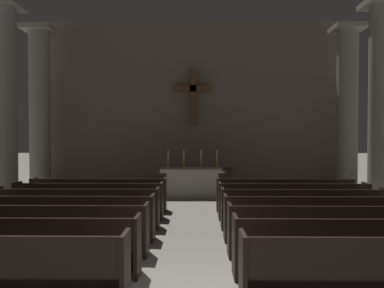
{
  "coord_description": "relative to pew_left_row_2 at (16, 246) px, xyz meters",
  "views": [
    {
      "loc": [
        0.17,
        -5.0,
        2.21
      ],
      "look_at": [
        0.0,
        7.54,
        1.89
      ],
      "focal_mm": 36.69,
      "sensor_mm": 36.0,
      "label": 1
    }
  ],
  "objects": [
    {
      "name": "column_left_fourth",
      "position": [
        -2.98,
        8.36,
        2.5
      ],
      "size": [
        1.13,
        1.13,
        6.13
      ],
      "color": "gray",
      "rests_on": "ground"
    },
    {
      "name": "candlestick_outer_left",
      "position": [
        1.8,
        7.66,
        0.73
      ],
      "size": [
        0.16,
        0.16,
        0.64
      ],
      "color": "#B79338",
      "rests_on": "altar"
    },
    {
      "name": "pew_right_row_3",
      "position": [
        5.3,
        1.03,
        0.0
      ],
      "size": [
        3.84,
        0.5,
        0.95
      ],
      "color": "black",
      "rests_on": "ground"
    },
    {
      "name": "pew_right_row_5",
      "position": [
        5.3,
        3.09,
        0.0
      ],
      "size": [
        3.84,
        0.5,
        0.95
      ],
      "color": "black",
      "rests_on": "ground"
    },
    {
      "name": "pew_right_row_4",
      "position": [
        5.3,
        2.06,
        0.0
      ],
      "size": [
        3.84,
        0.5,
        0.95
      ],
      "color": "black",
      "rests_on": "ground"
    },
    {
      "name": "candlestick_inner_left",
      "position": [
        2.35,
        7.66,
        0.73
      ],
      "size": [
        0.16,
        0.16,
        0.64
      ],
      "color": "#B79338",
      "rests_on": "altar"
    },
    {
      "name": "pew_right_row_2",
      "position": [
        5.3,
        0.0,
        0.0
      ],
      "size": [
        3.84,
        0.5,
        0.95
      ],
      "color": "black",
      "rests_on": "ground"
    },
    {
      "name": "pew_left_row_7",
      "position": [
        0.0,
        5.15,
        0.0
      ],
      "size": [
        3.84,
        0.5,
        0.95
      ],
      "color": "black",
      "rests_on": "ground"
    },
    {
      "name": "pew_right_row_7",
      "position": [
        5.3,
        5.15,
        0.0
      ],
      "size": [
        3.84,
        0.5,
        0.95
      ],
      "color": "black",
      "rests_on": "ground"
    },
    {
      "name": "pew_left_row_3",
      "position": [
        0.0,
        1.03,
        0.0
      ],
      "size": [
        3.84,
        0.5,
        0.95
      ],
      "color": "black",
      "rests_on": "ground"
    },
    {
      "name": "candlestick_outer_right",
      "position": [
        3.5,
        7.66,
        0.73
      ],
      "size": [
        0.16,
        0.16,
        0.64
      ],
      "color": "#B79338",
      "rests_on": "altar"
    },
    {
      "name": "column_right_fourth",
      "position": [
        8.28,
        8.36,
        2.5
      ],
      "size": [
        1.13,
        1.13,
        6.13
      ],
      "color": "gray",
      "rests_on": "ground"
    },
    {
      "name": "candlestick_inner_right",
      "position": [
        2.95,
        7.66,
        0.73
      ],
      "size": [
        0.16,
        0.16,
        0.64
      ],
      "color": "#B79338",
      "rests_on": "altar"
    },
    {
      "name": "pew_left_row_6",
      "position": [
        0.0,
        4.12,
        0.0
      ],
      "size": [
        3.84,
        0.5,
        0.95
      ],
      "color": "black",
      "rests_on": "ground"
    },
    {
      "name": "pew_left_row_5",
      "position": [
        0.0,
        3.09,
        0.0
      ],
      "size": [
        3.84,
        0.5,
        0.95
      ],
      "color": "black",
      "rests_on": "ground"
    },
    {
      "name": "pew_left_row_4",
      "position": [
        0.0,
        2.06,
        0.0
      ],
      "size": [
        3.84,
        0.5,
        0.95
      ],
      "color": "black",
      "rests_on": "ground"
    },
    {
      "name": "pew_right_row_6",
      "position": [
        5.3,
        4.12,
        0.0
      ],
      "size": [
        3.84,
        0.5,
        0.95
      ],
      "color": "black",
      "rests_on": "ground"
    },
    {
      "name": "column_left_third",
      "position": [
        -2.98,
        5.69,
        2.5
      ],
      "size": [
        1.13,
        1.13,
        6.13
      ],
      "color": "gray",
      "rests_on": "ground"
    },
    {
      "name": "pew_left_row_2",
      "position": [
        0.0,
        0.0,
        0.0
      ],
      "size": [
        3.84,
        0.5,
        0.95
      ],
      "color": "black",
      "rests_on": "ground"
    },
    {
      "name": "apse_with_cross",
      "position": [
        2.65,
        9.69,
        2.86
      ],
      "size": [
        12.46,
        0.51,
        6.66
      ],
      "color": "#706656",
      "rests_on": "ground"
    },
    {
      "name": "altar",
      "position": [
        2.65,
        7.66,
        0.06
      ],
      "size": [
        2.2,
        0.9,
        1.01
      ],
      "color": "#BCB7AD",
      "rests_on": "ground"
    },
    {
      "name": "lectern",
      "position": [
        3.83,
        6.46,
        0.07
      ],
      "size": [
        0.44,
        0.36,
        1.15
      ],
      "color": "black",
      "rests_on": "ground"
    },
    {
      "name": "column_right_third",
      "position": [
        8.28,
        5.69,
        2.5
      ],
      "size": [
        1.13,
        1.13,
        6.13
      ],
      "color": "gray",
      "rests_on": "ground"
    }
  ]
}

